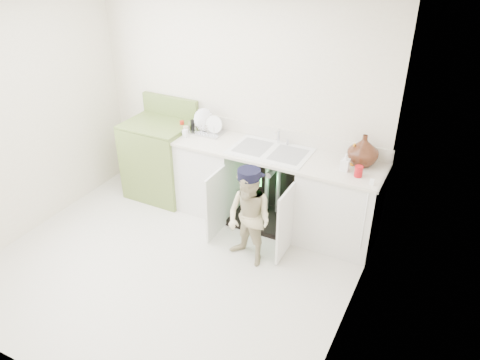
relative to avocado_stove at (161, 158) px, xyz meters
name	(u,v)px	position (x,y,z in m)	size (l,w,h in m)	color
ground	(169,267)	(0.90, -1.18, -0.49)	(3.50, 3.50, 0.00)	beige
room_shell	(159,156)	(0.90, -1.18, 0.76)	(6.00, 5.50, 1.26)	silver
counter_run	(272,186)	(1.48, 0.03, -0.02)	(2.44, 1.02, 1.22)	white
avocado_stove	(161,158)	(0.00, 0.00, 0.00)	(0.77, 0.65, 1.20)	olive
repair_worker	(249,218)	(1.56, -0.71, 0.03)	(0.59, 0.65, 1.03)	#CAB791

